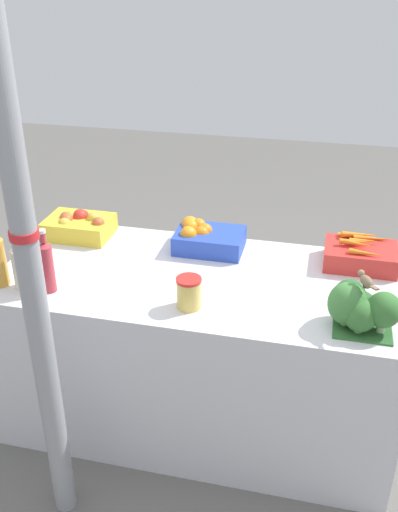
# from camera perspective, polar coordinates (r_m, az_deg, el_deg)

# --- Properties ---
(ground_plane) EXTENTS (10.00, 10.00, 0.00)m
(ground_plane) POSITION_cam_1_polar(r_m,az_deg,el_deg) (3.02, 0.00, -15.40)
(ground_plane) COLOR #605E59
(market_table) EXTENTS (1.79, 0.84, 0.81)m
(market_table) POSITION_cam_1_polar(r_m,az_deg,el_deg) (2.76, 0.00, -9.28)
(market_table) COLOR silver
(market_table) RESTS_ON ground_plane
(support_pole) EXTENTS (0.10, 0.10, 2.32)m
(support_pole) POSITION_cam_1_polar(r_m,az_deg,el_deg) (1.98, -16.64, -0.88)
(support_pole) COLOR gray
(support_pole) RESTS_ON ground_plane
(apple_crate) EXTENTS (0.32, 0.24, 0.13)m
(apple_crate) POSITION_cam_1_polar(r_m,az_deg,el_deg) (2.95, -11.90, 3.06)
(apple_crate) COLOR gold
(apple_crate) RESTS_ON market_table
(orange_crate) EXTENTS (0.32, 0.24, 0.13)m
(orange_crate) POSITION_cam_1_polar(r_m,az_deg,el_deg) (2.75, 0.64, 1.88)
(orange_crate) COLOR #2847B7
(orange_crate) RESTS_ON market_table
(carrot_crate) EXTENTS (0.32, 0.24, 0.13)m
(carrot_crate) POSITION_cam_1_polar(r_m,az_deg,el_deg) (2.71, 15.87, 0.15)
(carrot_crate) COLOR red
(carrot_crate) RESTS_ON market_table
(broccoli_pile) EXTENTS (0.27, 0.20, 0.19)m
(broccoli_pile) POSITION_cam_1_polar(r_m,az_deg,el_deg) (2.24, 15.61, -4.87)
(broccoli_pile) COLOR #2D602D
(broccoli_pile) RESTS_ON market_table
(juice_bottle_cloudy) EXTENTS (0.08, 0.08, 0.25)m
(juice_bottle_cloudy) POSITION_cam_1_polar(r_m,az_deg,el_deg) (2.52, -17.33, -0.90)
(juice_bottle_cloudy) COLOR beige
(juice_bottle_cloudy) RESTS_ON market_table
(juice_bottle_ruby) EXTENTS (0.06, 0.06, 0.29)m
(juice_bottle_ruby) POSITION_cam_1_polar(r_m,az_deg,el_deg) (2.46, -15.02, -0.90)
(juice_bottle_ruby) COLOR #B2333D
(juice_bottle_ruby) RESTS_ON market_table
(pickle_jar) EXTENTS (0.10, 0.10, 0.13)m
(pickle_jar) POSITION_cam_1_polar(r_m,az_deg,el_deg) (2.29, -1.02, -3.69)
(pickle_jar) COLOR #DBBC56
(pickle_jar) RESTS_ON market_table
(sparrow_bird) EXTENTS (0.08, 0.12, 0.05)m
(sparrow_bird) POSITION_cam_1_polar(r_m,az_deg,el_deg) (2.17, 16.36, -2.36)
(sparrow_bird) COLOR #4C3D2D
(sparrow_bird) RESTS_ON broccoli_pile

